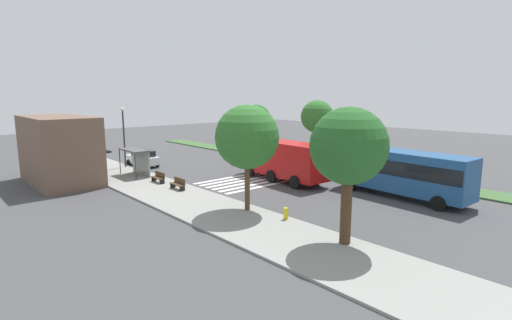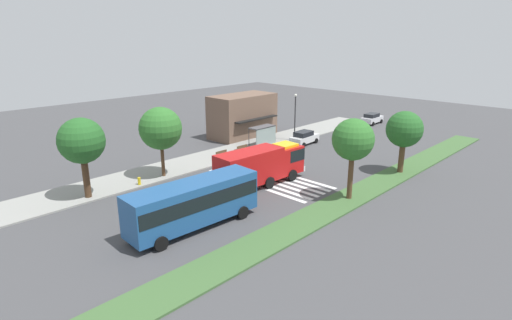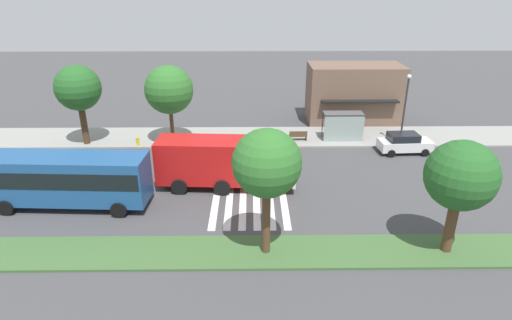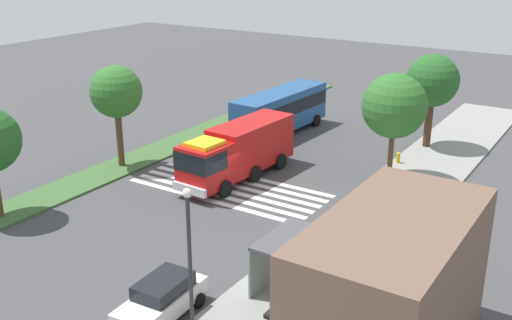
# 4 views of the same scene
# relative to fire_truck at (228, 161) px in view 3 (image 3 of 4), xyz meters

# --- Properties ---
(ground_plane) EXTENTS (120.00, 120.00, 0.00)m
(ground_plane) POSITION_rel_fire_truck_xyz_m (2.55, 0.48, -1.98)
(ground_plane) COLOR #424244
(sidewalk) EXTENTS (60.00, 5.24, 0.14)m
(sidewalk) POSITION_rel_fire_truck_xyz_m (2.55, 9.99, -1.91)
(sidewalk) COLOR gray
(sidewalk) RESTS_ON ground_plane
(median_strip) EXTENTS (60.00, 3.00, 0.14)m
(median_strip) POSITION_rel_fire_truck_xyz_m (2.55, -7.91, -1.91)
(median_strip) COLOR #3D6033
(median_strip) RESTS_ON ground_plane
(crosswalk) EXTENTS (4.95, 12.40, 0.01)m
(crosswalk) POSITION_rel_fire_truck_xyz_m (1.47, 0.48, -1.97)
(crosswalk) COLOR silver
(crosswalk) RESTS_ON ground_plane
(fire_truck) EXTENTS (9.66, 3.24, 3.51)m
(fire_truck) POSITION_rel_fire_truck_xyz_m (0.00, 0.00, 0.00)
(fire_truck) COLOR #B71414
(fire_truck) RESTS_ON ground_plane
(parked_car_west) EXTENTS (4.41, 2.18, 1.72)m
(parked_car_west) POSITION_rel_fire_truck_xyz_m (14.43, 6.17, -1.10)
(parked_car_west) COLOR silver
(parked_car_west) RESTS_ON ground_plane
(transit_bus) EXTENTS (10.24, 3.25, 3.46)m
(transit_bus) POSITION_rel_fire_truck_xyz_m (-10.05, -2.62, 0.08)
(transit_bus) COLOR navy
(transit_bus) RESTS_ON ground_plane
(bus_stop_shelter) EXTENTS (3.50, 1.40, 2.46)m
(bus_stop_shelter) POSITION_rel_fire_truck_xyz_m (9.80, 8.88, -0.09)
(bus_stop_shelter) COLOR #4C4C51
(bus_stop_shelter) RESTS_ON sidewalk
(bench_near_shelter) EXTENTS (1.60, 0.50, 0.90)m
(bench_near_shelter) POSITION_rel_fire_truck_xyz_m (5.80, 8.88, -1.39)
(bench_near_shelter) COLOR #4C3823
(bench_near_shelter) RESTS_ON sidewalk
(bench_west_of_shelter) EXTENTS (1.60, 0.50, 0.90)m
(bench_west_of_shelter) POSITION_rel_fire_truck_xyz_m (2.55, 8.88, -1.39)
(bench_west_of_shelter) COLOR #4C3823
(bench_west_of_shelter) RESTS_ON sidewalk
(street_lamp) EXTENTS (0.36, 0.36, 6.12)m
(street_lamp) POSITION_rel_fire_truck_xyz_m (14.72, 7.97, 1.78)
(street_lamp) COLOR #2D2D30
(street_lamp) RESTS_ON sidewalk
(storefront_building) EXTENTS (9.20, 5.40, 5.75)m
(storefront_building) POSITION_rel_fire_truck_xyz_m (11.97, 14.90, 0.90)
(storefront_building) COLOR brown
(storefront_building) RESTS_ON ground_plane
(sidewalk_tree_far_west) EXTENTS (3.83, 3.83, 6.89)m
(sidewalk_tree_far_west) POSITION_rel_fire_truck_xyz_m (-12.95, 8.37, 3.07)
(sidewalk_tree_far_west) COLOR #47301E
(sidewalk_tree_far_west) RESTS_ON sidewalk
(sidewalk_tree_west) EXTENTS (4.10, 4.10, 6.83)m
(sidewalk_tree_west) POSITION_rel_fire_truck_xyz_m (-5.33, 8.37, 2.93)
(sidewalk_tree_west) COLOR #513823
(sidewalk_tree_west) RESTS_ON sidewalk
(median_tree_far_west) EXTENTS (3.46, 3.46, 6.88)m
(median_tree_far_west) POSITION_rel_fire_truck_xyz_m (2.34, -7.91, 3.25)
(median_tree_far_west) COLOR #513823
(median_tree_far_west) RESTS_ON median_strip
(median_tree_west) EXTENTS (3.58, 3.58, 6.22)m
(median_tree_west) POSITION_rel_fire_truck_xyz_m (12.02, -7.91, 2.53)
(median_tree_west) COLOR #513823
(median_tree_west) RESTS_ON median_strip
(fire_hydrant) EXTENTS (0.28, 0.28, 0.70)m
(fire_hydrant) POSITION_rel_fire_truck_xyz_m (-8.33, 7.87, -1.49)
(fire_hydrant) COLOR gold
(fire_hydrant) RESTS_ON sidewalk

